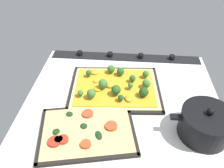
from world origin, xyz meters
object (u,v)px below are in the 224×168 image
at_px(broccoli_pizza, 116,86).
at_px(baking_tray_back, 87,132).
at_px(veggie_pizza_back, 86,131).
at_px(baking_tray_front, 115,89).
at_px(cooking_pot, 205,124).

bearing_deg(broccoli_pizza, baking_tray_back, 70.32).
height_order(broccoli_pizza, veggie_pizza_back, broccoli_pizza).
height_order(broccoli_pizza, baking_tray_back, broccoli_pizza).
bearing_deg(baking_tray_back, baking_tray_front, -108.87).
bearing_deg(baking_tray_front, cooking_pot, 147.24).
xyz_separation_m(baking_tray_back, cooking_pot, (-0.41, -0.03, 0.05)).
xyz_separation_m(broccoli_pizza, cooking_pot, (-0.32, 0.21, 0.03)).
bearing_deg(baking_tray_back, veggie_pizza_back, 28.17).
bearing_deg(veggie_pizza_back, baking_tray_front, -109.52).
bearing_deg(cooking_pot, baking_tray_front, -32.76).
relative_size(baking_tray_front, cooking_pot, 1.66).
xyz_separation_m(broccoli_pizza, baking_tray_back, (0.08, 0.24, -0.02)).
xyz_separation_m(baking_tray_front, cooking_pot, (-0.33, 0.21, 0.05)).
relative_size(broccoli_pizza, baking_tray_back, 1.01).
distance_m(broccoli_pizza, cooking_pot, 0.38).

